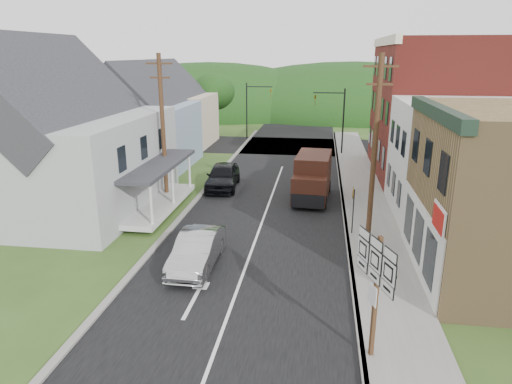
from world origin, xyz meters
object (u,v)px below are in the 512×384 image
at_px(route_sign_cluster, 375,280).
at_px(warning_sign, 353,204).
at_px(delivery_van, 312,177).
at_px(silver_sedan, 197,251).
at_px(dark_sedan, 223,176).

relative_size(route_sign_cluster, warning_sign, 1.57).
height_order(delivery_van, warning_sign, delivery_van).
height_order(silver_sedan, warning_sign, warning_sign).
xyz_separation_m(dark_sedan, warning_sign, (8.32, -7.49, 0.87)).
bearing_deg(warning_sign, delivery_van, 119.88).
distance_m(dark_sedan, route_sign_cluster, 19.44).
xyz_separation_m(silver_sedan, delivery_van, (4.70, 10.47, 0.68)).
relative_size(silver_sedan, dark_sedan, 0.92).
bearing_deg(delivery_van, route_sign_cluster, -77.98).
distance_m(dark_sedan, delivery_van, 6.39).
height_order(silver_sedan, delivery_van, delivery_van).
relative_size(dark_sedan, delivery_van, 0.96).
relative_size(silver_sedan, delivery_van, 0.88).
distance_m(dark_sedan, warning_sign, 11.23).
bearing_deg(route_sign_cluster, silver_sedan, 120.76).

